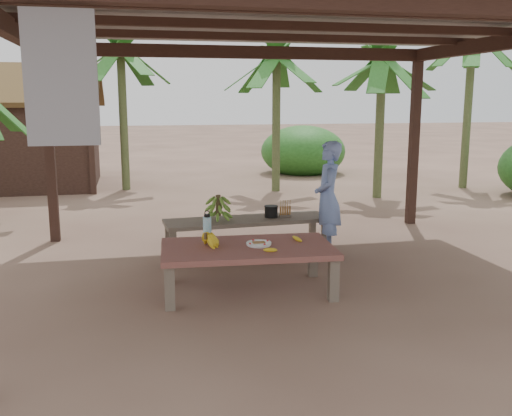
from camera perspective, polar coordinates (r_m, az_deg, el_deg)
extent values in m
plane|color=brown|center=(6.71, 2.74, -6.70)|extent=(80.00, 80.00, 0.00)
cube|color=black|center=(8.57, -19.95, 5.69)|extent=(0.13, 0.13, 2.70)
cube|color=black|center=(9.62, 15.52, 6.43)|extent=(0.13, 0.13, 2.70)
cube|color=black|center=(8.67, -1.21, 15.31)|extent=(5.80, 0.14, 0.18)
cube|color=black|center=(6.31, -23.48, 16.15)|extent=(0.14, 4.80, 0.18)
cube|color=slate|center=(6.47, 2.99, 18.81)|extent=(6.60, 5.60, 0.06)
cube|color=slate|center=(3.90, -18.92, 12.18)|extent=(0.45, 0.05, 0.85)
cube|color=brown|center=(5.64, -8.62, -7.92)|extent=(0.11, 0.11, 0.44)
cube|color=brown|center=(5.86, 7.75, -7.16)|extent=(0.11, 0.11, 0.44)
cube|color=brown|center=(6.44, -8.64, -5.53)|extent=(0.11, 0.11, 0.44)
cube|color=brown|center=(6.64, 5.72, -4.97)|extent=(0.11, 0.11, 0.44)
cube|color=maroon|center=(6.02, -0.85, -4.10)|extent=(1.86, 1.12, 0.06)
cube|color=brown|center=(7.26, -8.28, -3.81)|extent=(0.08, 0.08, 0.40)
cube|color=brown|center=(7.80, 6.90, -2.76)|extent=(0.08, 0.08, 0.40)
cube|color=brown|center=(7.71, -8.75, -2.97)|extent=(0.08, 0.08, 0.40)
cube|color=brown|center=(8.21, 5.65, -2.04)|extent=(0.08, 0.08, 0.40)
cube|color=brown|center=(7.63, -0.88, -1.25)|extent=(2.23, 0.74, 0.05)
cylinder|color=white|center=(6.03, 0.28, -3.71)|extent=(0.25, 0.25, 0.01)
cylinder|color=white|center=(6.03, 0.28, -3.56)|extent=(0.27, 0.27, 0.02)
cube|color=brown|center=(6.03, 0.28, -3.51)|extent=(0.13, 0.09, 0.02)
ellipsoid|color=yellow|center=(5.77, 1.44, -4.22)|extent=(0.17, 0.08, 0.04)
ellipsoid|color=yellow|center=(6.24, 4.14, -3.09)|extent=(0.09, 0.17, 0.04)
cylinder|color=#44B1D6|center=(6.25, -4.89, -2.06)|extent=(0.09, 0.09, 0.26)
cylinder|color=black|center=(6.22, -4.92, -0.75)|extent=(0.07, 0.07, 0.03)
torus|color=black|center=(6.22, -4.92, -0.48)|extent=(0.06, 0.01, 0.06)
cylinder|color=black|center=(7.70, 1.52, -0.38)|extent=(0.18, 0.18, 0.15)
imported|color=#6981C6|center=(7.55, 7.21, 1.01)|extent=(0.49, 0.62, 1.49)
cube|color=black|center=(14.49, -23.73, 5.87)|extent=(4.00, 3.00, 2.00)
cube|color=brown|center=(15.29, -23.51, 11.17)|extent=(4.40, 1.73, 1.00)
cylinder|color=#596638|center=(12.05, 12.25, 7.82)|extent=(0.18, 0.18, 2.88)
cylinder|color=#596638|center=(12.65, 2.03, 8.47)|extent=(0.18, 0.18, 3.01)
cylinder|color=#596638|center=(13.17, -13.12, 8.68)|extent=(0.18, 0.18, 3.19)
cylinder|color=#596638|center=(13.97, 20.41, 9.03)|extent=(0.18, 0.18, 3.50)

